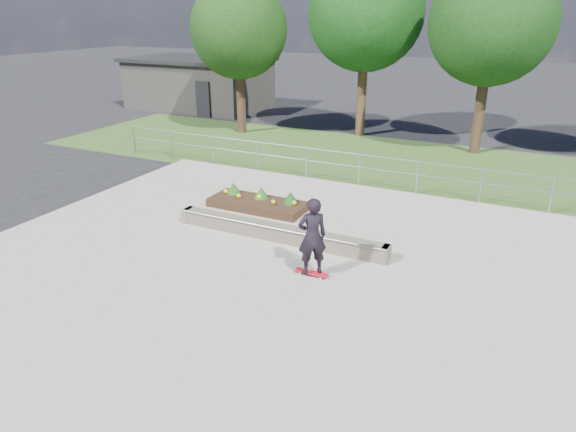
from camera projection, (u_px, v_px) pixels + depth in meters
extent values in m
plane|color=black|center=(251.00, 282.00, 11.66)|extent=(120.00, 120.00, 0.00)
cube|color=#2C471C|center=(386.00, 161.00, 20.81)|extent=(30.00, 8.00, 0.02)
cube|color=gray|center=(251.00, 280.00, 11.65)|extent=(15.00, 15.00, 0.06)
cylinder|color=#909398|center=(134.00, 140.00, 21.75)|extent=(0.06, 0.06, 1.20)
cylinder|color=gray|center=(172.00, 145.00, 20.94)|extent=(0.06, 0.06, 1.20)
cylinder|color=#909398|center=(213.00, 150.00, 20.12)|extent=(0.06, 0.06, 1.20)
cylinder|color=gray|center=(258.00, 156.00, 19.31)|extent=(0.06, 0.06, 1.20)
cylinder|color=gray|center=(306.00, 163.00, 18.49)|extent=(0.06, 0.06, 1.20)
cylinder|color=#92969A|center=(359.00, 170.00, 17.68)|extent=(0.06, 0.06, 1.20)
cylinder|color=#92959A|center=(417.00, 178.00, 16.86)|extent=(0.06, 0.06, 1.20)
cylinder|color=gray|center=(481.00, 186.00, 16.05)|extent=(0.06, 0.06, 1.20)
cylinder|color=#9C9EA4|center=(552.00, 196.00, 15.23)|extent=(0.06, 0.06, 1.20)
cylinder|color=gray|center=(360.00, 154.00, 17.47)|extent=(20.00, 0.04, 0.04)
cylinder|color=gray|center=(359.00, 167.00, 17.64)|extent=(20.00, 0.04, 0.04)
cube|color=#2C2A27|center=(200.00, 85.00, 31.83)|extent=(8.00, 5.00, 2.80)
cube|color=black|center=(198.00, 59.00, 31.26)|extent=(8.40, 5.40, 0.20)
cube|color=black|center=(203.00, 99.00, 29.04)|extent=(0.90, 0.10, 2.00)
cylinder|color=black|center=(241.00, 103.00, 25.19)|extent=(0.44, 0.44, 2.93)
sphere|color=black|center=(239.00, 29.00, 23.92)|extent=(4.55, 4.55, 4.55)
cylinder|color=#382416|center=(361.00, 100.00, 24.53)|extent=(0.44, 0.44, 3.38)
sphere|color=black|center=(366.00, 12.00, 23.06)|extent=(5.25, 5.25, 5.25)
cylinder|color=#2F1E13|center=(479.00, 116.00, 21.50)|extent=(0.44, 0.44, 3.15)
sphere|color=black|center=(492.00, 23.00, 20.12)|extent=(4.90, 4.90, 4.90)
cube|color=brown|center=(278.00, 233.00, 13.56)|extent=(6.00, 0.40, 0.40)
cylinder|color=gray|center=(275.00, 228.00, 13.32)|extent=(6.00, 0.06, 0.06)
cube|color=brown|center=(188.00, 215.00, 14.74)|extent=(0.15, 0.42, 0.40)
cube|color=brown|center=(385.00, 254.00, 12.37)|extent=(0.15, 0.42, 0.40)
cube|color=black|center=(258.00, 204.00, 15.75)|extent=(3.00, 1.20, 0.25)
sphere|color=yellow|center=(226.00, 191.00, 16.25)|extent=(0.14, 0.14, 0.14)
sphere|color=yellow|center=(239.00, 196.00, 15.84)|extent=(0.14, 0.14, 0.14)
sphere|color=yellow|center=(259.00, 197.00, 15.76)|extent=(0.14, 0.14, 0.14)
sphere|color=gold|center=(273.00, 202.00, 15.35)|extent=(0.14, 0.14, 0.14)
sphere|color=gold|center=(294.00, 203.00, 15.27)|extent=(0.14, 0.14, 0.14)
cone|color=#1C4A15|center=(234.00, 188.00, 16.25)|extent=(0.44, 0.44, 0.36)
cone|color=#1C4B15|center=(261.00, 192.00, 15.85)|extent=(0.44, 0.44, 0.36)
cone|color=#123F12|center=(290.00, 197.00, 15.44)|extent=(0.44, 0.44, 0.36)
cylinder|color=white|center=(300.00, 274.00, 11.82)|extent=(0.05, 0.03, 0.05)
cylinder|color=silver|center=(303.00, 270.00, 11.97)|extent=(0.05, 0.03, 0.05)
cylinder|color=white|center=(320.00, 279.00, 11.61)|extent=(0.05, 0.03, 0.05)
cylinder|color=silver|center=(323.00, 275.00, 11.76)|extent=(0.05, 0.03, 0.05)
cylinder|color=#A2A2A7|center=(301.00, 271.00, 11.89)|extent=(0.02, 0.18, 0.02)
cylinder|color=#A9A8AE|center=(322.00, 276.00, 11.68)|extent=(0.02, 0.18, 0.02)
cube|color=#A91422|center=(311.00, 273.00, 11.77)|extent=(0.80, 0.21, 0.02)
imported|color=black|center=(312.00, 236.00, 11.43)|extent=(0.79, 0.75, 1.81)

